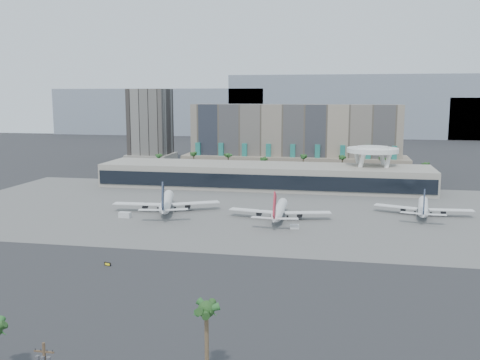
% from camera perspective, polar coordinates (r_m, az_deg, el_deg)
% --- Properties ---
extents(ground, '(900.00, 900.00, 0.00)m').
position_cam_1_polar(ground, '(174.06, -2.83, -6.88)').
color(ground, '#232326').
rests_on(ground, ground).
extents(apron_pad, '(260.00, 130.00, 0.06)m').
position_cam_1_polar(apron_pad, '(226.26, 0.49, -3.12)').
color(apron_pad, '#5B5B59').
rests_on(apron_pad, ground).
extents(mountain_ridge, '(680.00, 60.00, 70.00)m').
position_cam_1_polar(mountain_ridge, '(632.85, 9.92, 7.31)').
color(mountain_ridge, gray).
rests_on(mountain_ridge, ground).
extents(hotel, '(140.00, 30.00, 42.00)m').
position_cam_1_polar(hotel, '(339.66, 5.83, 3.79)').
color(hotel, gray).
rests_on(hotel, ground).
extents(office_tower, '(30.00, 30.00, 52.00)m').
position_cam_1_polar(office_tower, '(387.65, -9.51, 5.27)').
color(office_tower, black).
rests_on(office_tower, ground).
extents(terminal, '(170.00, 32.50, 14.50)m').
position_cam_1_polar(terminal, '(278.34, 2.54, 0.53)').
color(terminal, '#A7A193').
rests_on(terminal, ground).
extents(saucer_structure, '(26.00, 26.00, 21.89)m').
position_cam_1_polar(saucer_structure, '(280.41, 13.95, 2.79)').
color(saucer_structure, white).
rests_on(saucer_structure, ground).
extents(palm_row, '(157.80, 2.80, 13.10)m').
position_cam_1_polar(palm_row, '(311.50, 4.77, 2.16)').
color(palm_row, brown).
rests_on(palm_row, ground).
extents(airliner_left, '(42.97, 44.57, 15.73)m').
position_cam_1_polar(airliner_left, '(222.76, -7.86, -2.37)').
color(airliner_left, white).
rests_on(airliner_left, ground).
extents(airliner_centre, '(40.07, 41.23, 14.24)m').
position_cam_1_polar(airliner_centre, '(207.64, 4.21, -3.25)').
color(airliner_centre, white).
rests_on(airliner_centre, ground).
extents(airliner_right, '(38.20, 39.56, 13.69)m').
position_cam_1_polar(airliner_right, '(225.73, 18.96, -2.76)').
color(airliner_right, white).
rests_on(airliner_right, ground).
extents(service_vehicle_a, '(4.74, 2.53, 2.25)m').
position_cam_1_polar(service_vehicle_a, '(215.28, -12.18, -3.66)').
color(service_vehicle_a, silver).
rests_on(service_vehicle_a, ground).
extents(service_vehicle_b, '(3.45, 2.32, 1.64)m').
position_cam_1_polar(service_vehicle_b, '(194.10, 5.83, -4.99)').
color(service_vehicle_b, silver).
rests_on(service_vehicle_b, ground).
extents(taxiway_sign, '(2.18, 0.82, 0.99)m').
position_cam_1_polar(taxiway_sign, '(157.43, -13.95, -8.70)').
color(taxiway_sign, black).
rests_on(taxiway_sign, ground).
extents(near_palm_b, '(6.00, 6.00, 14.66)m').
position_cam_1_polar(near_palm_b, '(90.30, -3.60, -14.48)').
color(near_palm_b, brown).
rests_on(near_palm_b, ground).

